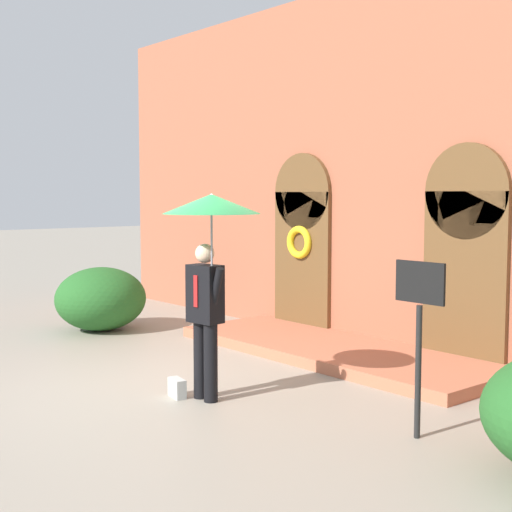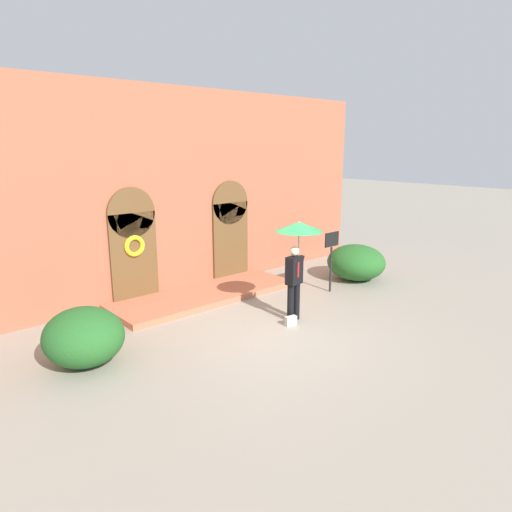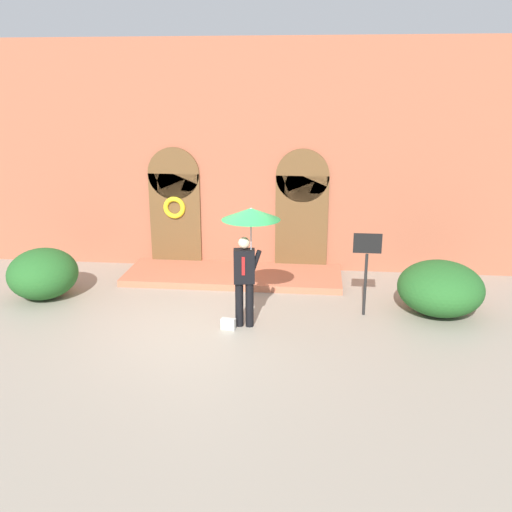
{
  "view_description": "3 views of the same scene",
  "coord_description": "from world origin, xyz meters",
  "views": [
    {
      "loc": [
        7.16,
        -4.4,
        2.35
      ],
      "look_at": [
        -0.04,
        1.59,
        1.54
      ],
      "focal_mm": 50.0,
      "sensor_mm": 36.0,
      "label": 1
    },
    {
      "loc": [
        -6.85,
        -6.81,
        4.08
      ],
      "look_at": [
        0.69,
        1.7,
        1.31
      ],
      "focal_mm": 32.0,
      "sensor_mm": 36.0,
      "label": 2
    },
    {
      "loc": [
        1.95,
        -9.92,
        4.58
      ],
      "look_at": [
        0.68,
        1.86,
        0.95
      ],
      "focal_mm": 40.0,
      "sensor_mm": 36.0,
      "label": 3
    }
  ],
  "objects": [
    {
      "name": "handbag",
      "position": [
        0.33,
        0.09,
        0.11
      ],
      "size": [
        0.3,
        0.17,
        0.22
      ],
      "primitive_type": "cube",
      "rotation": [
        0.0,
        0.0,
        -0.17
      ],
      "color": "#B7B7B2",
      "rests_on": "ground"
    },
    {
      "name": "sign_post",
      "position": [
        2.99,
        1.11,
        1.16
      ],
      "size": [
        0.56,
        0.06,
        1.72
      ],
      "color": "black",
      "rests_on": "ground"
    },
    {
      "name": "building_facade",
      "position": [
        -0.0,
        4.15,
        2.68
      ],
      "size": [
        14.0,
        2.3,
        5.6
      ],
      "color": "#9E563D",
      "rests_on": "ground"
    },
    {
      "name": "shrub_right",
      "position": [
        4.53,
        1.37,
        0.54
      ],
      "size": [
        1.73,
        1.81,
        1.09
      ],
      "primitive_type": "ellipsoid",
      "color": "#235B23",
      "rests_on": "ground"
    },
    {
      "name": "ground_plane",
      "position": [
        0.0,
        0.0,
        0.0
      ],
      "size": [
        80.0,
        80.0,
        0.0
      ],
      "primitive_type": "plane",
      "color": "gray"
    },
    {
      "name": "person_with_umbrella",
      "position": [
        0.72,
        0.29,
        1.91
      ],
      "size": [
        1.1,
        1.1,
        2.36
      ],
      "color": "black",
      "rests_on": "ground"
    },
    {
      "name": "shrub_left",
      "position": [
        -3.98,
        1.36,
        0.55
      ],
      "size": [
        1.49,
        1.58,
        1.1
      ],
      "primitive_type": "ellipsoid",
      "color": "#235B23",
      "rests_on": "ground"
    }
  ]
}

